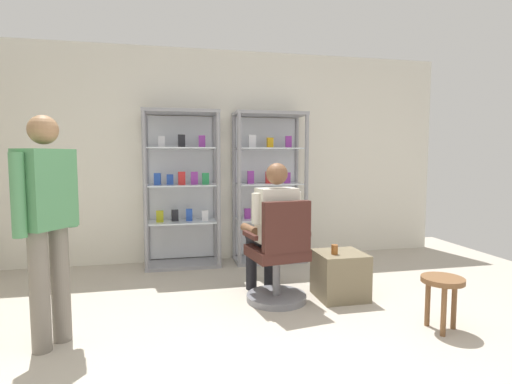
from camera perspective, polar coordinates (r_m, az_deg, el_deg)
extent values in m
plane|color=#B2A899|center=(2.71, 4.96, -24.79)|extent=(7.20, 7.20, 0.00)
cube|color=silver|center=(5.29, -4.68, 5.08)|extent=(6.00, 0.10, 2.70)
cylinder|color=gray|center=(4.76, -15.52, 0.10)|extent=(0.05, 0.05, 1.90)
cylinder|color=gray|center=(4.79, -5.32, 0.29)|extent=(0.05, 0.05, 1.90)
cylinder|color=gray|center=(5.16, -15.28, 0.48)|extent=(0.05, 0.05, 1.90)
cylinder|color=gray|center=(5.19, -5.87, 0.65)|extent=(0.05, 0.05, 1.90)
cube|color=gray|center=(4.97, -10.67, 11.14)|extent=(0.90, 0.45, 0.04)
cube|color=gray|center=(5.12, -10.32, -10.05)|extent=(0.90, 0.45, 0.04)
cube|color=silver|center=(5.17, -10.57, 0.58)|extent=(0.84, 0.02, 1.80)
cube|color=silver|center=(5.01, -10.42, -4.18)|extent=(0.82, 0.39, 0.02)
cube|color=#999919|center=(4.96, -13.52, -3.40)|extent=(0.09, 0.03, 0.14)
cube|color=black|center=(5.02, -11.46, -3.28)|extent=(0.08, 0.06, 0.14)
cube|color=#264CB2|center=(5.01, -9.48, -3.22)|extent=(0.08, 0.05, 0.15)
cube|color=silver|center=(4.98, -7.26, -3.32)|extent=(0.08, 0.04, 0.13)
cube|color=silver|center=(4.95, -10.50, 0.97)|extent=(0.82, 0.39, 0.02)
cube|color=#264CB2|center=(4.96, -13.85, 1.82)|extent=(0.08, 0.05, 0.14)
cube|color=#264CB2|center=(4.98, -12.14, 1.76)|extent=(0.08, 0.04, 0.12)
cube|color=red|center=(4.90, -10.53, 1.94)|extent=(0.09, 0.05, 0.16)
cube|color=purple|center=(4.95, -8.77, 1.97)|extent=(0.08, 0.05, 0.15)
cube|color=#268C4C|center=(4.92, -7.20, 1.89)|extent=(0.08, 0.04, 0.14)
cube|color=silver|center=(4.94, -10.58, 6.18)|extent=(0.82, 0.39, 0.02)
cube|color=silver|center=(4.95, -13.30, 6.98)|extent=(0.08, 0.04, 0.13)
cube|color=black|center=(4.93, -10.55, 7.15)|extent=(0.09, 0.05, 0.15)
cube|color=purple|center=(4.95, -7.70, 7.15)|extent=(0.08, 0.04, 0.14)
cylinder|color=gray|center=(4.83, -2.38, 0.35)|extent=(0.05, 0.05, 1.90)
cylinder|color=gray|center=(5.05, 7.17, 0.51)|extent=(0.05, 0.05, 1.90)
cylinder|color=gray|center=(5.22, -3.14, 0.70)|extent=(0.05, 0.05, 1.90)
cylinder|color=gray|center=(5.42, 5.76, 0.84)|extent=(0.05, 0.05, 1.90)
cube|color=gray|center=(5.12, 1.96, 11.03)|extent=(0.90, 0.45, 0.04)
cube|color=gray|center=(5.27, 1.90, -9.53)|extent=(0.90, 0.45, 0.04)
cube|color=silver|center=(5.32, 1.36, 0.79)|extent=(0.84, 0.02, 1.80)
cube|color=silver|center=(5.16, 1.91, -3.82)|extent=(0.82, 0.39, 0.02)
cube|color=purple|center=(5.11, -1.25, -3.08)|extent=(0.08, 0.05, 0.13)
cube|color=gold|center=(5.14, 0.28, -3.03)|extent=(0.09, 0.06, 0.13)
cube|color=red|center=(5.10, 1.93, -3.00)|extent=(0.09, 0.05, 0.15)
cube|color=#264CB2|center=(5.17, 3.48, -2.91)|extent=(0.08, 0.05, 0.15)
cube|color=#268C4C|center=(5.23, 4.86, -2.88)|extent=(0.07, 0.04, 0.14)
cube|color=silver|center=(5.11, 1.93, 1.17)|extent=(0.82, 0.39, 0.02)
cube|color=purple|center=(5.07, -0.78, 2.13)|extent=(0.08, 0.05, 0.16)
cube|color=red|center=(5.14, 1.84, 2.10)|extent=(0.08, 0.04, 0.15)
cube|color=purple|center=(5.17, 4.44, 2.04)|extent=(0.08, 0.05, 0.14)
cube|color=silver|center=(5.10, 1.94, 6.22)|extent=(0.82, 0.39, 0.02)
cube|color=silver|center=(5.02, -0.53, 7.24)|extent=(0.09, 0.04, 0.16)
cube|color=gold|center=(5.10, 2.01, 7.03)|extent=(0.08, 0.06, 0.13)
cube|color=purple|center=(5.14, 4.64, 7.11)|extent=(0.08, 0.04, 0.15)
cylinder|color=slate|center=(3.89, 2.91, -14.76)|extent=(0.56, 0.56, 0.06)
cylinder|color=slate|center=(3.82, 2.93, -11.86)|extent=(0.07, 0.07, 0.41)
cube|color=#3F1E19|center=(3.76, 2.94, -8.58)|extent=(0.55, 0.55, 0.10)
cube|color=#3F1E19|center=(3.52, 4.37, -4.97)|extent=(0.45, 0.15, 0.45)
cube|color=#3F1E19|center=(3.84, 6.52, -5.59)|extent=(0.09, 0.30, 0.04)
cube|color=#3F1E19|center=(3.63, -0.81, -6.18)|extent=(0.09, 0.30, 0.04)
cylinder|color=black|center=(3.96, 3.08, -6.41)|extent=(0.20, 0.42, 0.14)
cylinder|color=black|center=(4.20, 1.92, -9.66)|extent=(0.11, 0.11, 0.56)
cylinder|color=black|center=(3.88, 0.37, -6.64)|extent=(0.20, 0.42, 0.14)
cylinder|color=black|center=(4.13, -0.67, -9.92)|extent=(0.11, 0.11, 0.56)
cube|color=beige|center=(3.69, 2.97, -3.30)|extent=(0.39, 0.27, 0.50)
sphere|color=brown|center=(3.66, 3.00, 2.60)|extent=(0.20, 0.20, 0.20)
cylinder|color=beige|center=(3.77, 5.75, -2.08)|extent=(0.09, 0.09, 0.28)
cylinder|color=brown|center=(3.96, 4.53, -4.93)|extent=(0.13, 0.31, 0.08)
cylinder|color=beige|center=(3.61, 0.08, -2.37)|extent=(0.09, 0.09, 0.28)
cylinder|color=brown|center=(3.81, -0.92, -5.33)|extent=(0.13, 0.31, 0.08)
cube|color=#72664C|center=(3.98, 11.86, -11.49)|extent=(0.44, 0.44, 0.44)
cylinder|color=brown|center=(3.84, 11.12, -8.04)|extent=(0.06, 0.06, 0.09)
cylinder|color=slate|center=(3.19, -28.42, -12.35)|extent=(0.13, 0.13, 0.85)
cylinder|color=#4C8C59|center=(2.98, -30.77, -0.40)|extent=(0.09, 0.09, 0.55)
cylinder|color=slate|center=(3.31, -26.06, -11.65)|extent=(0.13, 0.13, 0.85)
cylinder|color=#4C8C59|center=(3.28, -24.94, 0.26)|extent=(0.09, 0.09, 0.55)
cube|color=#4C8C59|center=(3.12, -27.74, 0.40)|extent=(0.38, 0.42, 0.55)
sphere|color=#99704C|center=(3.12, -28.05, 7.83)|extent=(0.20, 0.20, 0.20)
cylinder|color=brown|center=(3.47, 25.04, -11.27)|extent=(0.32, 0.32, 0.04)
cylinder|color=brown|center=(3.60, 26.35, -14.23)|extent=(0.04, 0.04, 0.38)
cylinder|color=brown|center=(3.58, 23.23, -14.25)|extent=(0.04, 0.04, 0.38)
cylinder|color=brown|center=(3.43, 25.15, -15.14)|extent=(0.04, 0.04, 0.38)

